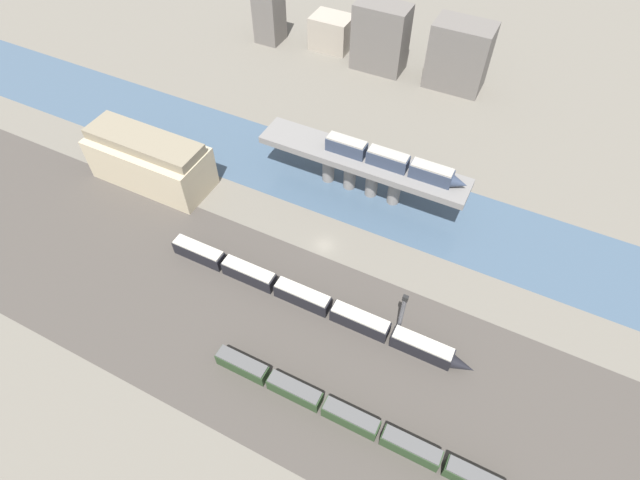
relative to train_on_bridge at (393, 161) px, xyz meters
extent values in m
plane|color=#666056|center=(-7.29, -19.69, -12.22)|extent=(400.00, 400.00, 0.00)
cube|color=#423D38|center=(-7.29, -43.69, -12.21)|extent=(280.00, 42.00, 0.01)
cube|color=#3D5166|center=(-7.29, 0.00, -12.21)|extent=(320.00, 23.06, 0.01)
cube|color=slate|center=(-7.29, 0.00, -2.61)|extent=(50.45, 8.92, 1.64)
cylinder|color=gray|center=(-15.94, 0.00, -7.82)|extent=(2.94, 2.94, 8.79)
cylinder|color=gray|center=(-10.18, 0.00, -7.82)|extent=(2.94, 2.94, 8.79)
cylinder|color=gray|center=(-4.41, 0.00, -7.82)|extent=(2.94, 2.94, 8.79)
cylinder|color=gray|center=(1.35, 0.00, -7.82)|extent=(2.94, 2.94, 8.79)
cube|color=#2D384C|center=(-11.44, 0.00, -0.15)|extent=(9.47, 3.15, 3.27)
cube|color=#9E998E|center=(-11.44, 0.00, 1.68)|extent=(9.09, 2.90, 0.40)
cube|color=#2D384C|center=(-1.26, 0.00, -0.15)|extent=(9.47, 3.15, 3.27)
cube|color=#9E998E|center=(-1.26, 0.00, 1.68)|extent=(9.09, 2.90, 0.40)
cube|color=#2D384C|center=(8.92, 0.00, -0.15)|extent=(9.47, 3.15, 3.27)
cube|color=#9E998E|center=(8.92, 0.00, 1.68)|extent=(9.09, 2.90, 0.40)
cone|color=#2D384C|center=(15.31, 0.00, -0.32)|extent=(3.31, 2.84, 2.84)
cube|color=#23381E|center=(-7.58, -52.96, -10.68)|extent=(10.09, 2.70, 3.07)
cube|color=#4C4C4C|center=(-7.58, -52.96, -8.95)|extent=(9.69, 2.48, 0.40)
cube|color=#23381E|center=(3.28, -52.96, -10.68)|extent=(10.09, 2.70, 3.07)
cube|color=#4C4C4C|center=(3.28, -52.96, -8.95)|extent=(9.69, 2.48, 0.40)
cube|color=#23381E|center=(14.14, -52.96, -10.68)|extent=(10.09, 2.70, 3.07)
cube|color=#4C4C4C|center=(14.14, -52.96, -8.95)|extent=(9.69, 2.48, 0.40)
cube|color=#23381E|center=(25.00, -52.96, -10.68)|extent=(10.09, 2.70, 3.07)
cube|color=#4C4C4C|center=(25.00, -52.96, -8.95)|extent=(9.69, 2.48, 0.40)
cube|color=#23381E|center=(35.87, -52.96, -10.68)|extent=(10.09, 2.70, 3.07)
cube|color=#4C4C4C|center=(35.87, -52.96, -8.95)|extent=(9.69, 2.48, 0.40)
cube|color=black|center=(-29.97, -34.96, -10.53)|extent=(11.82, 2.98, 3.37)
cube|color=#B7B2A3|center=(-29.97, -34.96, -8.65)|extent=(11.35, 2.74, 0.40)
cube|color=black|center=(-17.33, -34.96, -10.53)|extent=(11.82, 2.98, 3.37)
cube|color=#B7B2A3|center=(-17.33, -34.96, -8.65)|extent=(11.35, 2.74, 0.40)
cube|color=black|center=(-4.68, -34.96, -10.53)|extent=(11.82, 2.98, 3.37)
cube|color=#B7B2A3|center=(-4.68, -34.96, -8.65)|extent=(11.35, 2.74, 0.40)
cube|color=black|center=(7.96, -34.96, -10.53)|extent=(11.82, 2.98, 3.37)
cube|color=#B7B2A3|center=(7.96, -34.96, -8.65)|extent=(11.35, 2.74, 0.40)
cube|color=black|center=(20.61, -34.96, -10.53)|extent=(11.82, 2.98, 3.37)
cube|color=#B7B2A3|center=(20.61, -34.96, -8.65)|extent=(11.35, 2.74, 0.40)
cone|color=black|center=(28.59, -34.96, -10.70)|extent=(4.14, 2.68, 2.68)
cube|color=tan|center=(-54.45, -19.38, -6.78)|extent=(29.59, 12.46, 10.88)
cube|color=#7C725C|center=(-54.45, -19.38, -0.14)|extent=(29.00, 8.72, 2.39)
cylinder|color=#4C4C51|center=(15.15, -32.87, -6.52)|extent=(0.81, 0.81, 11.38)
cube|color=black|center=(15.15, -32.87, -0.23)|extent=(1.00, 0.70, 1.20)
cube|color=#605B56|center=(-63.06, 52.56, -3.20)|extent=(8.07, 8.19, 18.03)
cube|color=gray|center=(-42.79, 57.51, -7.02)|extent=(12.76, 9.53, 10.39)
cube|color=#605B56|center=(-24.37, 52.91, -2.22)|extent=(16.00, 8.93, 19.99)
cube|color=#605B56|center=(-0.33, 54.14, -2.61)|extent=(16.77, 10.63, 19.22)
camera|label=1|loc=(23.30, -82.91, 74.25)|focal=28.00mm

